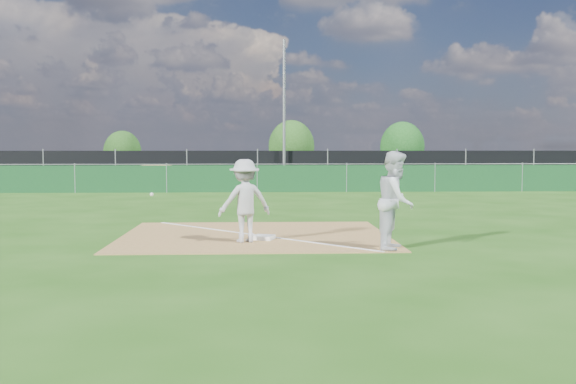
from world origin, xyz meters
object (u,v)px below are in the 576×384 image
object	(u,v)px
car_right	(330,166)
light_pole	(284,111)
first_base	(264,237)
tree_mid	(292,146)
tree_right	(402,147)
play_at_first	(245,201)
car_left	(159,166)
car_mid	(257,167)
runner	(396,200)
tree_left	(122,152)

from	to	relation	value
car_right	light_pole	bearing A→B (deg)	152.38
first_base	light_pole	bearing A→B (deg)	86.65
tree_mid	tree_right	distance (m)	8.45
light_pole	play_at_first	xyz separation A→B (m)	(-1.71, -22.75, -3.11)
car_left	light_pole	bearing A→B (deg)	-119.82
car_right	play_at_first	bearing A→B (deg)	173.26
play_at_first	car_mid	distance (m)	28.27
light_pole	car_left	distance (m)	9.14
car_mid	runner	bearing A→B (deg)	176.12
tree_right	tree_mid	bearing A→B (deg)	-172.91
runner	car_left	world-z (taller)	runner
runner	tree_right	xyz separation A→B (m)	(8.04, 35.34, 1.04)
light_pole	tree_right	bearing A→B (deg)	51.21
first_base	car_left	world-z (taller)	car_left
tree_right	first_base	bearing A→B (deg)	-107.38
play_at_first	tree_left	world-z (taller)	tree_left
light_pole	tree_left	world-z (taller)	light_pole
light_pole	tree_mid	world-z (taller)	light_pole
car_mid	tree_right	xyz separation A→B (m)	(10.90, 6.11, 1.28)
light_pole	car_mid	distance (m)	6.59
runner	tree_mid	bearing A→B (deg)	22.28
runner	car_left	bearing A→B (deg)	39.63
play_at_first	tree_mid	bearing A→B (deg)	85.44
play_at_first	tree_left	bearing A→B (deg)	106.00
play_at_first	car_right	world-z (taller)	play_at_first
first_base	runner	bearing A→B (deg)	-26.98
first_base	car_mid	bearing A→B (deg)	90.52
first_base	tree_right	bearing A→B (deg)	72.62
runner	car_mid	size ratio (longest dim) A/B	0.44
runner	car_left	distance (m)	29.00
car_left	tree_mid	distance (m)	10.96
car_mid	car_right	bearing A→B (deg)	-100.95
first_base	play_at_first	world-z (taller)	play_at_first
play_at_first	car_left	distance (m)	27.28
tree_left	tree_right	xyz separation A→B (m)	(20.62, 0.98, 0.37)
car_left	tree_mid	size ratio (longest dim) A/B	1.17
first_base	tree_left	bearing A→B (deg)	106.80
first_base	tree_mid	world-z (taller)	tree_mid
play_at_first	tree_right	xyz separation A→B (m)	(11.05, 34.37, 1.12)
first_base	car_left	distance (m)	27.02
car_left	car_right	bearing A→B (deg)	-84.96
first_base	tree_right	distance (m)	35.69
play_at_first	car_mid	world-z (taller)	play_at_first
car_right	tree_left	bearing A→B (deg)	73.29
first_base	play_at_first	bearing A→B (deg)	-138.04
light_pole	tree_right	distance (m)	15.04
light_pole	tree_left	bearing A→B (deg)	136.69
car_right	first_base	bearing A→B (deg)	173.94
car_left	car_mid	world-z (taller)	car_left
play_at_first	car_right	xyz separation A→B (m)	(4.92, 28.14, -0.15)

